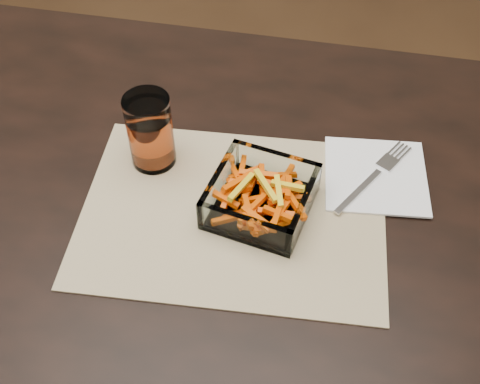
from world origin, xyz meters
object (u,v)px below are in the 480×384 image
dining_table (172,235)px  fork (375,175)px  tumbler (150,133)px  glass_bowl (261,198)px

dining_table → fork: bearing=19.3°
dining_table → fork: fork is taller
tumbler → glass_bowl: bearing=-19.7°
dining_table → glass_bowl: size_ratio=9.69×
glass_bowl → fork: bearing=30.3°
dining_table → glass_bowl: (0.14, 0.01, 0.11)m
glass_bowl → fork: 0.19m
dining_table → tumbler: tumbler is taller
tumbler → fork: tumbler is taller
glass_bowl → tumbler: 0.20m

